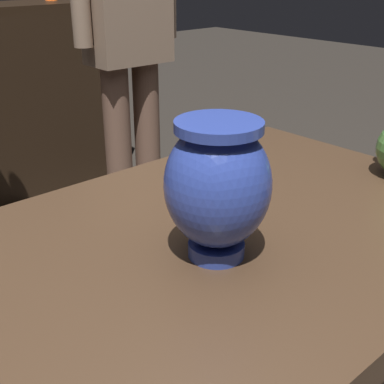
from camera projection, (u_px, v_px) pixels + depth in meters
The scene contains 2 objects.
vase_centerpiece at pixel (218, 185), 0.72m from camera, with size 0.15×0.15×0.20m.
visitor_near_right at pixel (127, 21), 2.03m from camera, with size 0.47×0.19×1.65m.
Camera 1 is at (-0.42, -0.51, 1.19)m, focal length 49.05 mm.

